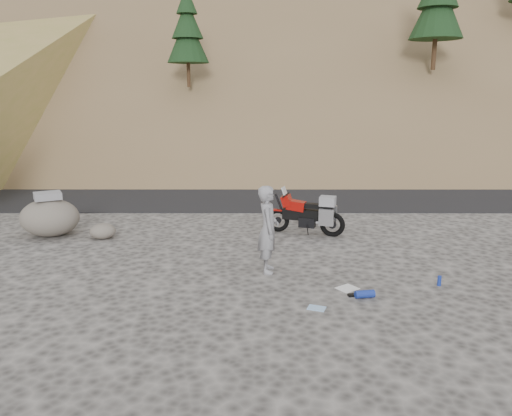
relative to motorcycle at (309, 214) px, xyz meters
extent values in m
plane|color=#3C3A38|center=(-0.72, -2.97, -0.57)|extent=(140.00, 140.00, 0.00)
cube|color=black|center=(-0.72, 6.03, -0.57)|extent=(120.00, 7.00, 0.05)
cube|color=brown|center=(1.28, 27.03, 7.43)|extent=(110.00, 51.90, 46.72)
cube|color=brown|center=(1.28, 27.03, 7.73)|extent=(110.00, 43.28, 36.46)
cube|color=brown|center=(1.28, 47.03, 13.43)|extent=(120.00, 40.00, 30.00)
cylinder|color=#321F12|center=(-4.72, 11.03, 4.32)|extent=(0.17, 0.17, 1.40)
cone|color=black|center=(-4.72, 11.03, 5.87)|extent=(2.00, 2.00, 2.25)
cone|color=black|center=(-4.72, 11.03, 6.72)|extent=(1.50, 1.50, 1.76)
cylinder|color=#321F12|center=(7.28, 12.03, 5.37)|extent=(0.22, 0.22, 1.82)
cone|color=black|center=(7.28, 12.03, 7.38)|extent=(2.60, 2.60, 2.92)
torus|color=black|center=(-0.85, 0.28, -0.24)|extent=(0.67, 0.32, 0.67)
cylinder|color=black|center=(-0.85, 0.28, -0.24)|extent=(0.21, 0.12, 0.20)
torus|color=black|center=(0.64, -0.20, -0.24)|extent=(0.72, 0.35, 0.71)
cylinder|color=black|center=(0.64, -0.20, -0.24)|extent=(0.24, 0.15, 0.22)
cylinder|color=black|center=(-0.78, 0.25, 0.13)|extent=(0.38, 0.17, 0.82)
cylinder|color=black|center=(-0.64, 0.21, 0.52)|extent=(0.23, 0.61, 0.04)
cube|color=black|center=(-0.13, 0.04, -0.02)|extent=(1.23, 0.60, 0.30)
cube|color=black|center=(-0.04, 0.01, -0.22)|extent=(0.53, 0.43, 0.28)
cube|color=#920C08|center=(-0.35, 0.11, 0.24)|extent=(0.60, 0.45, 0.31)
cube|color=#920C08|center=(-0.61, 0.20, 0.36)|extent=(0.40, 0.42, 0.36)
cube|color=silver|center=(-0.68, 0.22, 0.62)|extent=(0.21, 0.33, 0.26)
cube|color=black|center=(0.11, -0.03, 0.26)|extent=(0.60, 0.38, 0.12)
cube|color=black|center=(0.48, -0.15, 0.22)|extent=(0.39, 0.28, 0.10)
cube|color=#B7B6BB|center=(0.43, -0.41, 0.01)|extent=(0.42, 0.24, 0.46)
cube|color=#B7B6BB|center=(0.59, 0.09, 0.01)|extent=(0.42, 0.24, 0.46)
cube|color=gray|center=(0.49, -0.16, 0.42)|extent=(0.51, 0.46, 0.26)
cube|color=#920C08|center=(-0.85, 0.28, 0.06)|extent=(0.33, 0.21, 0.04)
cylinder|color=black|center=(-0.04, -0.18, -0.39)|extent=(0.09, 0.21, 0.37)
cylinder|color=#B7B6BB|center=(0.40, -0.28, -0.17)|extent=(0.47, 0.23, 0.13)
imported|color=gray|center=(-1.22, -3.02, -0.57)|extent=(0.47, 0.71, 1.95)
ellipsoid|color=#5A544D|center=(-7.23, -0.18, -0.05)|extent=(1.92, 1.76, 1.05)
cube|color=gray|center=(-7.23, -0.18, 0.56)|extent=(0.81, 0.75, 0.18)
ellipsoid|color=#5A544D|center=(-5.69, -0.45, -0.36)|extent=(0.90, 0.86, 0.42)
cube|color=white|center=(0.39, -4.06, -0.57)|extent=(0.52, 0.51, 0.01)
cylinder|color=navy|center=(0.64, -4.52, -0.50)|extent=(0.40, 0.22, 0.15)
cylinder|color=navy|center=(2.32, -3.89, -0.47)|extent=(0.10, 0.10, 0.21)
cube|color=black|center=(0.40, -4.44, -0.55)|extent=(0.16, 0.12, 0.04)
cube|color=#99C1EC|center=(-0.36, -5.02, -0.57)|extent=(0.39, 0.34, 0.01)
camera|label=1|loc=(-1.47, -13.61, 3.31)|focal=35.00mm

